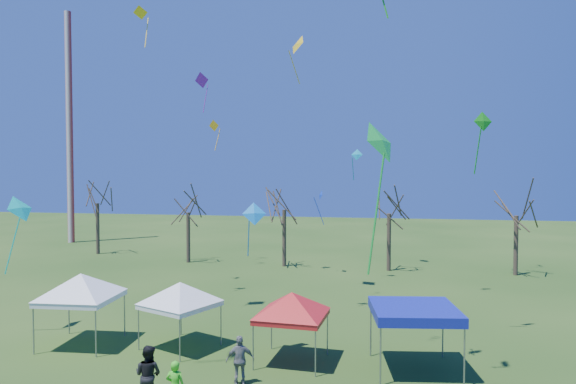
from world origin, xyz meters
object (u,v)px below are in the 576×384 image
Objects in this scene: tree_0 at (97,185)px; person_grey at (240,360)px; tree_3 at (389,193)px; tent_blue at (414,312)px; tree_1 at (188,195)px; tent_white_west at (81,278)px; tent_red at (292,297)px; person_dark at (148,375)px; radio_mast at (70,128)px; tent_white_mid at (180,287)px; tree_4 at (517,194)px; tree_2 at (284,190)px.

person_grey is at bearing -50.83° from tree_0.
tree_3 is 20.73m from tent_blue.
tree_1 is 1.80× the size of tent_white_west.
person_grey is (8.15, -2.81, -2.11)m from tent_white_west.
tent_white_west is 1.12× the size of tent_red.
person_grey is 3.33m from person_dark.
tree_0 is 2.01× the size of tent_white_west.
tent_red is (12.73, -20.97, -3.12)m from tree_1.
tent_white_west is at bearing -55.86° from radio_mast.
tree_3 is 21.89m from tent_white_mid.
tree_3 is 24.47m from tent_white_west.
person_dark reaches higher than person_grey.
tree_0 reaches higher than tent_red.
tree_1 is 4.25× the size of person_grey.
tent_blue is at bearing -1.30° from tent_white_west.
tree_0 is 1.07× the size of tree_4.
tent_red is at bearing -58.75° from tree_1.
tent_white_mid is (-0.80, -19.91, -3.58)m from tree_2.
tree_1 is at bearing -84.18° from person_grey.
tree_4 is (26.12, -0.65, 0.27)m from tree_1.
tree_2 is 21.46m from tent_red.
tree_0 reaches higher than tent_white_mid.
radio_mast reaches higher than tree_4.
tree_2 is 2.19× the size of tent_red.
tent_blue is at bearing -40.63° from tree_0.
tree_4 is at bearing -0.26° from tree_3.
radio_mast is at bearing 138.92° from tent_blue.
person_dark is at bearing -108.00° from tree_3.
tree_0 is 27.07m from tent_white_west.
tent_white_west reaches higher than tent_white_mid.
tree_0 is at bearing 172.92° from tree_3.
tent_red reaches higher than person_dark.
radio_mast is 6.90× the size of tent_blue.
tent_white_mid is 5.76m from person_dark.
tent_white_mid is (24.83, -29.53, -9.79)m from radio_mast.
tree_4 is (17.72, -0.38, -0.23)m from tree_2.
tree_4 is 22.38m from tent_blue.
tree_1 reaches higher than tent_white_mid.
person_grey is (-14.87, -22.81, -5.17)m from tree_4.
tree_0 is 4.26× the size of person_dark.
tent_blue is (17.56, -20.98, -3.47)m from tree_1.
person_grey is at bearing -103.63° from tree_3.
tree_1 is 21.78m from tent_white_mid.
tree_1 is at bearing 110.64° from tent_white_mid.
tree_2 is 21.31m from tent_white_west.
tree_2 is 1.03× the size of tree_3.
tent_blue is at bearing -0.09° from tent_red.
tent_white_mid is at bearing -133.48° from tree_4.
tree_0 is at bearing 170.76° from tree_2.
tree_3 is (34.03, -9.96, -6.42)m from radio_mast.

